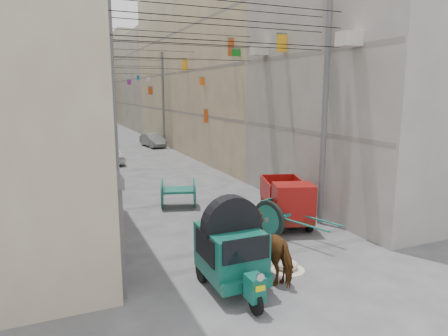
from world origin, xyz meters
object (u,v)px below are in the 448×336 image
second_cart (178,192)px  horse (272,246)px  auto_rickshaw (231,248)px  feed_sack (288,265)px  distant_car_green (95,128)px  distant_car_white (113,156)px  tonga_cart (280,215)px  mini_truck (288,204)px  distant_car_grey (153,140)px

second_cart → horse: 7.07m
auto_rickshaw → feed_sack: auto_rickshaw is taller
auto_rickshaw → second_cart: auto_rickshaw is taller
feed_sack → distant_car_green: bearing=91.5°
auto_rickshaw → distant_car_white: bearing=90.5°
tonga_cart → mini_truck: 0.90m
second_cart → distant_car_white: (-1.03, 11.58, -0.13)m
feed_sack → mini_truck: bearing=58.1°
tonga_cart → distant_car_white: size_ratio=0.95×
tonga_cart → mini_truck: (0.67, 0.58, 0.16)m
feed_sack → distant_car_green: 40.26m
tonga_cart → distant_car_green: size_ratio=0.79×
second_cart → distant_car_white: size_ratio=0.55×
mini_truck → second_cart: mini_truck is taller
horse → distant_car_green: 40.34m
horse → distant_car_white: size_ratio=0.61×
feed_sack → distant_car_green: size_ratio=0.15×
tonga_cart → distant_car_green: tonga_cart is taller
tonga_cart → mini_truck: mini_truck is taller
feed_sack → distant_car_green: distant_car_green is taller
feed_sack → distant_car_white: bearing=96.2°
auto_rickshaw → mini_truck: size_ratio=0.77×
mini_truck → distant_car_white: bearing=122.6°
distant_car_white → distant_car_green: size_ratio=0.83×
distant_car_grey → auto_rickshaw: bearing=-106.9°
feed_sack → distant_car_grey: 25.98m
mini_truck → distant_car_grey: bearing=107.1°
mini_truck → feed_sack: bearing=-103.7°
second_cart → auto_rickshaw: bearing=-80.0°
auto_rickshaw → mini_truck: auto_rickshaw is taller
second_cart → distant_car_grey: second_cart is taller
tonga_cart → horse: size_ratio=1.56×
auto_rickshaw → tonga_cart: auto_rickshaw is taller
mini_truck → distant_car_white: size_ratio=1.05×
horse → tonga_cart: bearing=-136.6°
second_cart → distant_car_green: (-0.08, 33.29, -0.12)m
second_cart → feed_sack: (0.97, -6.96, -0.52)m
distant_car_green → tonga_cart: bearing=106.9°
distant_car_grey → second_cart: bearing=-107.8°
mini_truck → feed_sack: 3.74m
auto_rickshaw → second_cart: bearing=83.3°
auto_rickshaw → distant_car_white: auto_rickshaw is taller
tonga_cart → distant_car_white: tonga_cart is taller
feed_sack → distant_car_grey: distant_car_grey is taller
distant_car_grey → distant_car_green: distant_car_grey is taller
auto_rickshaw → feed_sack: (1.82, 0.31, -0.91)m
second_cart → horse: (0.41, -7.05, 0.14)m
auto_rickshaw → feed_sack: 2.06m
tonga_cart → second_cart: (-2.25, 4.42, 0.01)m
tonga_cart → distant_car_grey: bearing=67.6°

